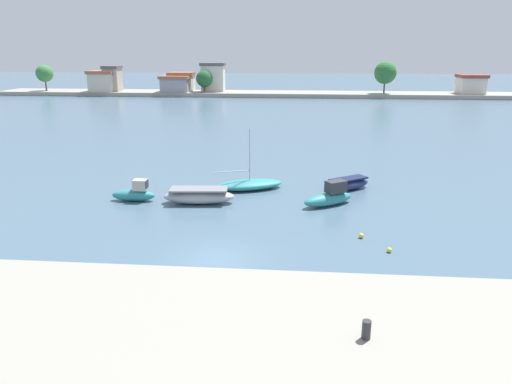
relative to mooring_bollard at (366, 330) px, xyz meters
The scene contains 11 objects.
ground_plane 12.65m from the mooring_bollard, 121.12° to the left, with size 400.00×400.00×0.00m, color #476075.
seawall_embankment 6.60m from the mooring_bollard, behind, with size 74.53×7.23×2.61m, color gray.
mooring_bollard is the anchor object (origin of this frame).
moored_boat_0 24.81m from the mooring_bollard, 124.95° to the left, with size 3.25×1.05×1.64m.
moored_boat_1 22.26m from the mooring_bollard, 114.73° to the left, with size 5.34×2.23×1.14m.
moored_boat_2 24.86m from the mooring_bollard, 103.90° to the left, with size 5.86×3.94×4.94m.
moored_boat_3 20.63m from the mooring_bollard, 89.25° to the left, with size 4.06×3.21×1.76m.
moored_boat_4 24.78m from the mooring_bollard, 85.37° to the left, with size 4.10×3.45×0.97m.
mooring_buoy_0 14.72m from the mooring_bollard, 82.87° to the left, with size 0.31×0.31×0.31m, color yellow.
mooring_buoy_1 13.05m from the mooring_bollard, 75.91° to the left, with size 0.28×0.28×0.28m, color yellow.
distant_shoreline 102.81m from the mooring_bollard, 97.28° to the left, with size 136.44×10.06×8.08m.
Camera 1 is at (4.16, -23.04, 10.93)m, focal length 33.22 mm.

